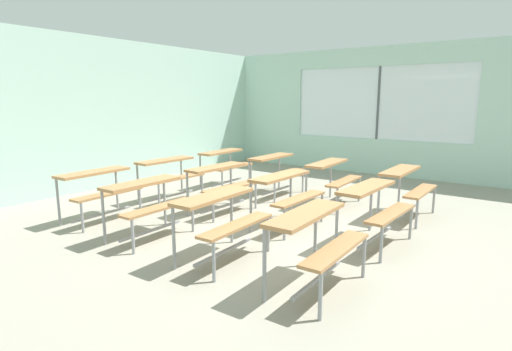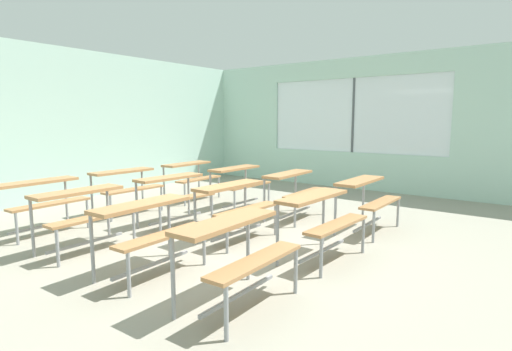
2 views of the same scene
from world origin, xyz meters
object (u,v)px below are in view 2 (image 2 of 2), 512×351
desk_bench_r2c1 (174,188)px  desk_bench_r3c0 (42,194)px  desk_bench_r2c0 (83,205)px  desk_bench_r3c2 (191,172)px  desk_bench_r0c2 (367,192)px  desk_bench_r1c2 (294,184)px  desk_bench_r3c1 (126,181)px  desk_bench_r1c1 (235,198)px  desk_bench_r0c0 (236,242)px  desk_bench_r0c1 (321,211)px  desk_bench_r1c0 (149,221)px  desk_bench_r2c2 (239,177)px

desk_bench_r2c1 → desk_bench_r3c0: same height
desk_bench_r2c0 → desk_bench_r3c2: 3.24m
desk_bench_r0c2 → desk_bench_r1c2: (0.01, 1.23, 0.00)m
desk_bench_r2c1 → desk_bench_r3c1: size_ratio=1.01×
desk_bench_r1c1 → desk_bench_r2c1: same height
desk_bench_r0c0 → desk_bench_r0c1: (1.48, -0.03, 0.00)m
desk_bench_r0c0 → desk_bench_r1c1: (1.48, 1.24, 0.00)m
desk_bench_r1c1 → desk_bench_r3c2: size_ratio=0.99×
desk_bench_r0c2 → desk_bench_r3c0: (-2.87, 3.65, 0.00)m
desk_bench_r0c2 → desk_bench_r2c0: (-2.93, 2.44, 0.00)m
desk_bench_r1c2 → desk_bench_r3c1: same height
desk_bench_r0c2 → desk_bench_r3c0: 4.64m
desk_bench_r1c2 → desk_bench_r3c2: same height
desk_bench_r0c2 → desk_bench_r1c1: (-1.47, 1.24, 0.00)m
desk_bench_r1c1 → desk_bench_r3c2: bearing=59.2°
desk_bench_r1c2 → desk_bench_r2c0: bearing=155.4°
desk_bench_r0c1 → desk_bench_r3c0: (-1.41, 3.68, 0.00)m
desk_bench_r0c1 → desk_bench_r1c2: same height
desk_bench_r0c0 → desk_bench_r2c1: bearing=57.5°
desk_bench_r0c0 → desk_bench_r1c2: (2.95, 1.24, 0.00)m
desk_bench_r0c2 → desk_bench_r2c1: (-1.44, 2.48, 0.00)m
desk_bench_r0c1 → desk_bench_r0c2: (1.46, 0.03, 0.00)m
desk_bench_r1c0 → desk_bench_r3c0: bearing=86.7°
desk_bench_r1c1 → desk_bench_r3c0: 2.78m
desk_bench_r3c0 → desk_bench_r1c2: bearing=-42.7°
desk_bench_r2c1 → desk_bench_r3c1: 1.23m
desk_bench_r3c1 → desk_bench_r0c1: bearing=-89.3°
desk_bench_r1c0 → desk_bench_r1c1: bearing=0.4°
desk_bench_r0c1 → desk_bench_r0c2: 1.46m
desk_bench_r0c0 → desk_bench_r1c1: same height
desk_bench_r1c1 → desk_bench_r2c1: size_ratio=0.99×
desk_bench_r3c1 → desk_bench_r3c2: same height
desk_bench_r0c2 → desk_bench_r1c1: size_ratio=0.99×
desk_bench_r1c0 → desk_bench_r3c1: bearing=57.4°
desk_bench_r3c2 → desk_bench_r0c0: bearing=-132.2°
desk_bench_r3c0 → desk_bench_r0c0: bearing=-93.9°
desk_bench_r0c0 → desk_bench_r2c2: (3.00, 2.43, 0.00)m
desk_bench_r2c1 → desk_bench_r1c1: bearing=-88.6°
desk_bench_r1c0 → desk_bench_r1c2: bearing=-0.9°
desk_bench_r2c1 → desk_bench_r3c2: (1.51, 1.20, 0.00)m
desk_bench_r2c0 → desk_bench_r2c1: bearing=0.4°
desk_bench_r1c1 → desk_bench_r2c0: same height
desk_bench_r0c1 → desk_bench_r3c1: same height
desk_bench_r2c2 → desk_bench_r3c1: (-1.49, 1.28, 0.00)m
desk_bench_r0c1 → desk_bench_r1c0: bearing=142.8°
desk_bench_r1c0 → desk_bench_r1c2: same height
desk_bench_r1c0 → desk_bench_r2c0: (-0.00, 1.26, 0.00)m
desk_bench_r1c2 → desk_bench_r2c1: (-1.45, 1.24, 0.00)m
desk_bench_r2c1 → desk_bench_r3c2: 1.92m
desk_bench_r1c0 → desk_bench_r2c0: same height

